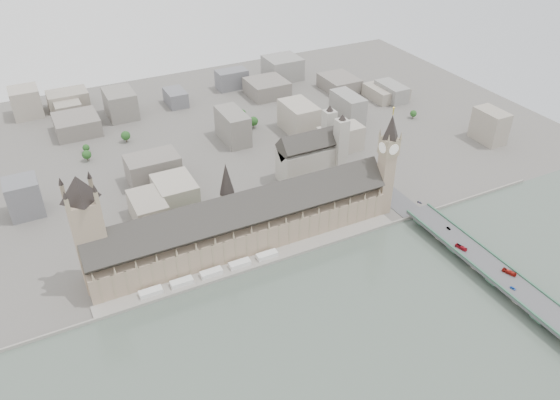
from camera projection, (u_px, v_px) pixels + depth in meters
name	position (u px, v px, depth m)	size (l,w,h in m)	color
ground	(253.00, 257.00, 463.34)	(900.00, 900.00, 0.00)	#595651
embankment_wall	(260.00, 266.00, 451.36)	(600.00, 1.50, 3.00)	gray
river_terrace	(257.00, 262.00, 457.21)	(270.00, 15.00, 2.00)	gray
terrace_tents	(211.00, 273.00, 440.92)	(118.00, 7.00, 4.00)	white
palace_of_westminster	(243.00, 224.00, 465.41)	(265.00, 40.73, 55.44)	gray
elizabeth_tower	(388.00, 158.00, 488.87)	(17.00, 17.00, 107.50)	gray
victoria_tower	(87.00, 227.00, 406.36)	(30.00, 30.00, 100.00)	gray
central_tower	(227.00, 188.00, 446.85)	(13.00, 13.00, 48.00)	gray
westminster_bridge	(472.00, 257.00, 456.18)	(25.00, 325.00, 10.25)	#474749
bridge_parapets	(515.00, 284.00, 419.94)	(25.00, 235.00, 1.15)	#356149
westminster_abbey	(312.00, 155.00, 561.68)	(68.00, 36.00, 64.00)	gray
city_skyline_inland	(166.00, 124.00, 634.98)	(720.00, 360.00, 38.00)	gray
park_trees	(216.00, 217.00, 500.05)	(110.00, 30.00, 15.00)	#204A1A
red_bus_north	(461.00, 247.00, 456.01)	(2.46, 10.50, 2.92)	#AA131F
red_bus_south	(509.00, 272.00, 429.81)	(2.62, 11.19, 3.12)	#A11B14
car_blue	(513.00, 288.00, 415.65)	(1.83, 4.54, 1.55)	blue
car_silver	(449.00, 228.00, 479.51)	(1.46, 4.20, 1.38)	gray
car_approach	(420.00, 202.00, 513.46)	(2.02, 4.96, 1.44)	gray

